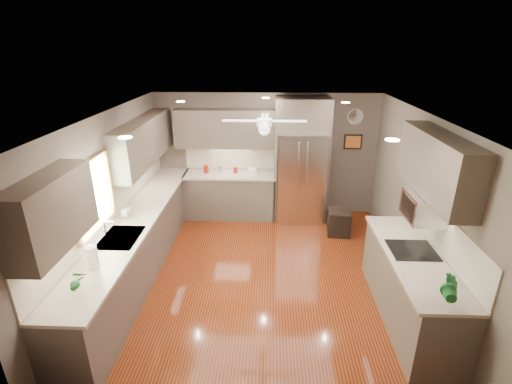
# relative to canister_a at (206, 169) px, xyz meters

# --- Properties ---
(floor) EXTENTS (5.00, 5.00, 0.00)m
(floor) POSITION_rel_canister_a_xyz_m (1.20, -2.22, -1.02)
(floor) COLOR #451409
(floor) RESTS_ON ground
(ceiling) EXTENTS (5.00, 5.00, 0.00)m
(ceiling) POSITION_rel_canister_a_xyz_m (1.20, -2.22, 1.48)
(ceiling) COLOR white
(ceiling) RESTS_ON ground
(wall_back) EXTENTS (4.50, 0.00, 4.50)m
(wall_back) POSITION_rel_canister_a_xyz_m (1.20, 0.28, 0.23)
(wall_back) COLOR brown
(wall_back) RESTS_ON ground
(wall_front) EXTENTS (4.50, 0.00, 4.50)m
(wall_front) POSITION_rel_canister_a_xyz_m (1.20, -4.72, 0.23)
(wall_front) COLOR brown
(wall_front) RESTS_ON ground
(wall_left) EXTENTS (0.00, 5.00, 5.00)m
(wall_left) POSITION_rel_canister_a_xyz_m (-1.05, -2.22, 0.23)
(wall_left) COLOR brown
(wall_left) RESTS_ON ground
(wall_right) EXTENTS (0.00, 5.00, 5.00)m
(wall_right) POSITION_rel_canister_a_xyz_m (3.45, -2.22, 0.23)
(wall_right) COLOR brown
(wall_right) RESTS_ON ground
(canister_a) EXTENTS (0.13, 0.13, 0.16)m
(canister_a) POSITION_rel_canister_a_xyz_m (0.00, 0.00, 0.00)
(canister_a) COLOR maroon
(canister_a) RESTS_ON back_run
(canister_b) EXTENTS (0.10, 0.10, 0.14)m
(canister_b) POSITION_rel_canister_a_xyz_m (0.28, 0.02, -0.01)
(canister_b) COLOR silver
(canister_b) RESTS_ON back_run
(canister_d) EXTENTS (0.09, 0.09, 0.12)m
(canister_d) POSITION_rel_canister_a_xyz_m (0.59, 0.02, -0.02)
(canister_d) COLOR maroon
(canister_d) RESTS_ON back_run
(soap_bottle) EXTENTS (0.10, 0.10, 0.20)m
(soap_bottle) POSITION_rel_canister_a_xyz_m (-0.85, -2.11, 0.02)
(soap_bottle) COLOR white
(soap_bottle) RESTS_ON left_run
(potted_plant_left) EXTENTS (0.18, 0.14, 0.31)m
(potted_plant_left) POSITION_rel_canister_a_xyz_m (-0.73, -3.92, 0.07)
(potted_plant_left) COLOR #185622
(potted_plant_left) RESTS_ON left_run
(potted_plant_right) EXTENTS (0.23, 0.20, 0.36)m
(potted_plant_right) POSITION_rel_canister_a_xyz_m (3.11, -3.96, 0.10)
(potted_plant_right) COLOR #185622
(potted_plant_right) RESTS_ON right_run
(bowl) EXTENTS (0.26, 0.26, 0.05)m
(bowl) POSITION_rel_canister_a_xyz_m (0.94, 0.01, -0.05)
(bowl) COLOR #BCAA8D
(bowl) RESTS_ON back_run
(left_run) EXTENTS (0.65, 4.70, 1.45)m
(left_run) POSITION_rel_canister_a_xyz_m (-0.75, -2.07, -0.54)
(left_run) COLOR brown
(left_run) RESTS_ON ground
(back_run) EXTENTS (1.85, 0.65, 1.45)m
(back_run) POSITION_rel_canister_a_xyz_m (0.48, -0.02, -0.54)
(back_run) COLOR brown
(back_run) RESTS_ON ground
(uppers) EXTENTS (4.50, 4.70, 0.95)m
(uppers) POSITION_rel_canister_a_xyz_m (0.46, -1.51, 0.85)
(uppers) COLOR brown
(uppers) RESTS_ON wall_left
(window) EXTENTS (0.05, 1.12, 0.92)m
(window) POSITION_rel_canister_a_xyz_m (-1.02, -2.72, 0.53)
(window) COLOR #BFF2B2
(window) RESTS_ON wall_left
(sink) EXTENTS (0.50, 0.70, 0.32)m
(sink) POSITION_rel_canister_a_xyz_m (-0.73, -2.72, -0.11)
(sink) COLOR silver
(sink) RESTS_ON left_run
(refrigerator) EXTENTS (1.06, 0.75, 2.45)m
(refrigerator) POSITION_rel_canister_a_xyz_m (1.90, -0.07, 0.17)
(refrigerator) COLOR silver
(refrigerator) RESTS_ON ground
(right_run) EXTENTS (0.70, 2.20, 1.45)m
(right_run) POSITION_rel_canister_a_xyz_m (3.13, -3.02, -0.54)
(right_run) COLOR brown
(right_run) RESTS_ON ground
(microwave) EXTENTS (0.43, 0.55, 0.34)m
(microwave) POSITION_rel_canister_a_xyz_m (3.23, -2.77, 0.46)
(microwave) COLOR silver
(microwave) RESTS_ON wall_right
(ceiling_fan) EXTENTS (1.18, 1.18, 0.32)m
(ceiling_fan) POSITION_rel_canister_a_xyz_m (1.20, -1.92, 1.31)
(ceiling_fan) COLOR white
(ceiling_fan) RESTS_ON ceiling
(recessed_lights) EXTENTS (2.84, 3.14, 0.01)m
(recessed_lights) POSITION_rel_canister_a_xyz_m (1.16, -1.82, 1.47)
(recessed_lights) COLOR white
(recessed_lights) RESTS_ON ceiling
(wall_clock) EXTENTS (0.30, 0.03, 0.30)m
(wall_clock) POSITION_rel_canister_a_xyz_m (2.95, 0.26, 1.03)
(wall_clock) COLOR white
(wall_clock) RESTS_ON wall_back
(framed_print) EXTENTS (0.36, 0.03, 0.30)m
(framed_print) POSITION_rel_canister_a_xyz_m (2.95, 0.25, 0.53)
(framed_print) COLOR black
(framed_print) RESTS_ON wall_back
(stool) EXTENTS (0.44, 0.44, 0.48)m
(stool) POSITION_rel_canister_a_xyz_m (2.61, -0.75, -0.78)
(stool) COLOR black
(stool) RESTS_ON ground
(paper_towel) EXTENTS (0.13, 0.13, 0.32)m
(paper_towel) POSITION_rel_canister_a_xyz_m (-0.75, -3.47, 0.06)
(paper_towel) COLOR white
(paper_towel) RESTS_ON left_run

